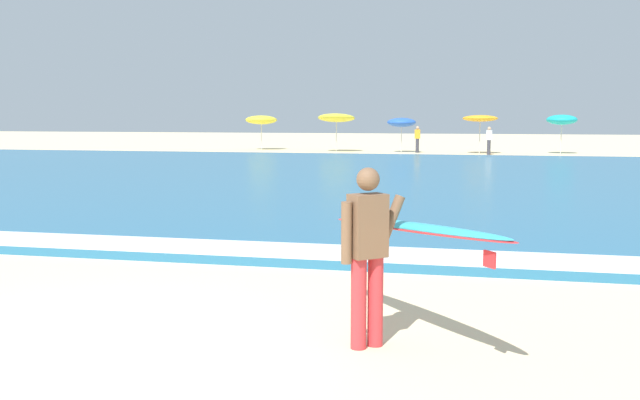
{
  "coord_description": "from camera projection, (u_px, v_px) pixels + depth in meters",
  "views": [
    {
      "loc": [
        3.52,
        -5.54,
        2.21
      ],
      "look_at": [
        1.6,
        3.37,
        1.1
      ],
      "focal_mm": 38.99,
      "sensor_mm": 36.0,
      "label": 1
    }
  ],
  "objects": [
    {
      "name": "beachgoer_near_row_left",
      "position": [
        489.0,
        140.0,
        39.07
      ],
      "size": [
        0.32,
        0.2,
        1.58
      ],
      "color": "#383842",
      "rests_on": "ground"
    },
    {
      "name": "beach_umbrella_4",
      "position": [
        562.0,
        120.0,
        39.94
      ],
      "size": [
        1.72,
        1.72,
        2.26
      ],
      "color": "beige",
      "rests_on": "ground"
    },
    {
      "name": "surf_foam",
      "position": [
        238.0,
        248.0,
        10.88
      ],
      "size": [
        120.0,
        1.2,
        0.01
      ],
      "primitive_type": "cube",
      "color": "white",
      "rests_on": "sea"
    },
    {
      "name": "ground_plane",
      "position": [
        73.0,
        358.0,
        6.38
      ],
      "size": [
        160.0,
        160.0,
        0.0
      ],
      "primitive_type": "plane",
      "color": "beige"
    },
    {
      "name": "sea",
      "position": [
        365.0,
        178.0,
        23.89
      ],
      "size": [
        120.0,
        28.0,
        0.14
      ],
      "primitive_type": "cube",
      "color": "teal",
      "rests_on": "ground"
    },
    {
      "name": "beach_umbrella_2",
      "position": [
        402.0,
        122.0,
        41.61
      ],
      "size": [
        1.72,
        1.72,
        2.07
      ],
      "color": "beige",
      "rests_on": "ground"
    },
    {
      "name": "beach_umbrella_0",
      "position": [
        261.0,
        120.0,
        44.8
      ],
      "size": [
        2.04,
        2.05,
        2.23
      ],
      "color": "beige",
      "rests_on": "ground"
    },
    {
      "name": "beach_umbrella_1",
      "position": [
        336.0,
        118.0,
        42.52
      ],
      "size": [
        2.26,
        2.3,
        2.41
      ],
      "color": "beige",
      "rests_on": "ground"
    },
    {
      "name": "beach_umbrella_3",
      "position": [
        480.0,
        118.0,
        40.09
      ],
      "size": [
        2.01,
        2.01,
        2.25
      ],
      "color": "beige",
      "rests_on": "ground"
    },
    {
      "name": "beachgoer_near_row_mid",
      "position": [
        417.0,
        139.0,
        41.34
      ],
      "size": [
        0.32,
        0.2,
        1.58
      ],
      "color": "#383842",
      "rests_on": "ground"
    },
    {
      "name": "surfer_with_board",
      "position": [
        391.0,
        239.0,
        6.67
      ],
      "size": [
        2.1,
        2.42,
        1.73
      ],
      "color": "red",
      "rests_on": "ground"
    }
  ]
}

